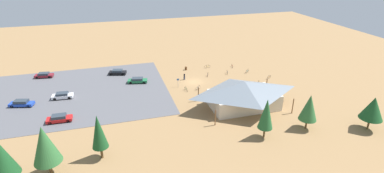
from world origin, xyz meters
name	(u,v)px	position (x,y,z in m)	size (l,w,h in m)	color
ground	(194,82)	(0.00, 0.00, 0.00)	(160.00, 160.00, 0.00)	#937047
parking_lot_asphalt	(77,93)	(27.37, -1.13, 0.03)	(40.39, 31.90, 0.05)	#56565B
bike_pavilion	(244,93)	(-6.00, 15.35, 3.18)	(16.60, 10.81, 5.59)	beige
trash_bin	(186,68)	(-0.26, -8.60, 0.45)	(0.60, 0.60, 0.90)	brown
lot_sign	(178,81)	(4.49, 1.88, 1.41)	(0.56, 0.08, 2.20)	#99999E
pine_west	(1,158)	(34.10, 27.71, 4.75)	(3.67, 3.67, 7.44)	brown
pine_far_west	(309,107)	(-13.25, 26.09, 4.23)	(3.15, 3.15, 6.63)	brown
pine_midwest	(266,114)	(-4.61, 26.54, 4.55)	(2.55, 2.55, 7.24)	brown
pine_center	(373,108)	(-23.74, 29.40, 4.24)	(3.91, 3.91, 6.31)	brown
pine_east	(45,145)	(29.07, 26.62, 5.07)	(3.81, 3.81, 7.90)	brown
pine_far_east	(99,132)	(22.08, 24.66, 4.69)	(2.44, 2.44, 7.46)	brown
bicycle_orange_edge_north	(269,77)	(-18.84, 3.12, 0.36)	(1.50, 0.75, 0.80)	black
bicycle_yellow_trailside	(207,66)	(-6.38, -8.54, 0.38)	(1.72, 0.48, 0.88)	black
bicycle_green_mid_cluster	(186,89)	(3.20, 4.41, 0.37)	(0.48, 1.71, 0.80)	black
bicycle_silver_lone_east	(227,72)	(-9.92, -2.77, 0.39)	(0.67, 1.67, 0.88)	black
bicycle_white_yard_right	(198,88)	(0.37, 4.58, 0.39)	(1.39, 1.03, 0.89)	black
bicycle_purple_near_porch	(208,75)	(-4.46, -2.65, 0.37)	(0.77, 1.64, 0.78)	black
bicycle_black_back_row	(259,83)	(-14.49, 5.91, 0.39)	(0.87, 1.66, 0.87)	black
bicycle_teal_yard_front	(247,71)	(-15.28, -2.08, 0.39)	(1.44, 1.19, 0.90)	black
bicycle_red_yard_left	(232,66)	(-13.21, -7.06, 0.35)	(0.48, 1.66, 0.75)	black
car_blue_near_entry	(22,103)	(37.75, 2.42, 0.71)	(5.00, 2.84, 1.33)	#1E42B2
car_green_far_end	(138,80)	(13.38, -3.23, 0.69)	(4.91, 2.77, 1.27)	#1E6B3D
car_maroon_inner_stall	(44,75)	(35.79, -13.29, 0.69)	(4.54, 2.41, 1.27)	maroon
car_white_back_corner	(62,96)	(30.03, 0.93, 0.72)	(4.46, 2.17, 1.35)	white
car_black_by_curb	(118,72)	(17.73, -10.19, 0.72)	(4.68, 2.87, 1.33)	black
car_red_mid_lot	(59,118)	(29.57, 11.29, 0.73)	(4.56, 1.97, 1.38)	red
visitor_crossing_yard	(184,76)	(1.91, -2.05, 0.92)	(0.38, 0.40, 1.76)	#2D3347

